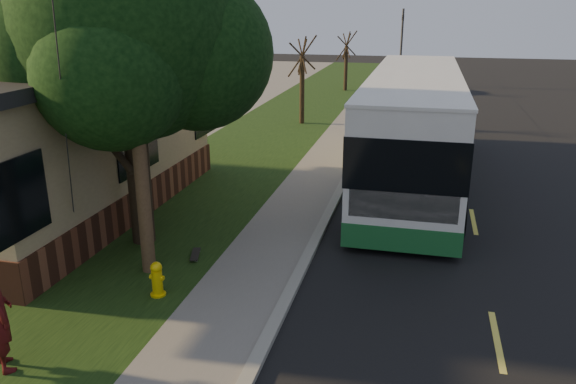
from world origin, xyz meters
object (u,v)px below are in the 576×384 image
object	(u,v)px
leafy_tree	(131,31)
distant_car	(416,80)
transit_bus	(413,124)
bare_tree_far	(346,62)
dumpster	(76,185)
traffic_signal	(401,42)
skateboard_main	(195,254)
fire_hydrant	(157,279)
utility_pole	(131,63)
bare_tree_near	(302,81)

from	to	relation	value
leafy_tree	distant_car	bearing A→B (deg)	77.99
leafy_tree	transit_bus	xyz separation A→B (m)	(6.29, 7.05, -3.23)
bare_tree_far	dumpster	size ratio (longest dim) A/B	1.96
traffic_signal	skateboard_main	distance (m)	32.37
fire_hydrant	transit_bus	distance (m)	10.89
transit_bus	distant_car	world-z (taller)	transit_bus
utility_pole	bare_tree_far	bearing A→B (deg)	89.40
traffic_signal	distant_car	distance (m)	4.25
bare_tree_far	distant_car	bearing A→B (deg)	8.06
traffic_signal	skateboard_main	xyz separation A→B (m)	(-3.08, -32.08, -3.04)
transit_bus	fire_hydrant	bearing A→B (deg)	-115.94
bare_tree_near	skateboard_main	bearing A→B (deg)	-86.73
leafy_tree	bare_tree_near	world-z (taller)	leafy_tree
transit_bus	dumpster	world-z (taller)	transit_bus
bare_tree_near	transit_bus	xyz separation A→B (m)	(5.62, -8.30, -0.22)
bare_tree_near	distant_car	size ratio (longest dim) A/B	0.85
transit_bus	bare_tree_near	bearing A→B (deg)	124.08
leafy_tree	bare_tree_far	distance (m)	27.56
bare_tree_far	skateboard_main	bearing A→B (deg)	-89.14
utility_pole	dumpster	world-z (taller)	utility_pole
distant_car	leafy_tree	bearing A→B (deg)	-103.90
fire_hydrant	skateboard_main	size ratio (longest dim) A/B	0.99
bare_tree_far	transit_bus	xyz separation A→B (m)	(5.12, -20.30, -0.07)
leafy_tree	skateboard_main	xyz separation A→B (m)	(1.59, -0.73, -5.05)
traffic_signal	dumpster	size ratio (longest dim) A/B	2.68
traffic_signal	transit_bus	xyz separation A→B (m)	(1.62, -24.30, -1.23)
distant_car	utility_pole	bearing A→B (deg)	-101.63
transit_bus	dumpster	size ratio (longest dim) A/B	6.54
bare_tree_far	skateboard_main	size ratio (longest dim) A/B	5.37
utility_pole	leafy_tree	size ratio (longest dim) A/B	1.16
utility_pole	skateboard_main	size ratio (longest dim) A/B	12.09
bare_tree_near	skateboard_main	world-z (taller)	bare_tree_near
leafy_tree	transit_bus	bearing A→B (deg)	48.27
bare_tree_far	traffic_signal	size ratio (longest dim) A/B	0.73
bare_tree_far	distant_car	xyz separation A→B (m)	(4.79, 0.68, -1.14)
skateboard_main	dumpster	bearing A→B (deg)	153.59
utility_pole	skateboard_main	distance (m)	4.66
bare_tree_near	distant_car	xyz separation A→B (m)	(5.29, 12.68, -1.29)
fire_hydrant	bare_tree_far	distance (m)	30.04
traffic_signal	distant_car	world-z (taller)	traffic_signal
leafy_tree	traffic_signal	xyz separation A→B (m)	(4.67, 31.35, -2.00)
fire_hydrant	distant_car	xyz separation A→B (m)	(4.39, 30.68, 0.43)
utility_pole	dumpster	xyz separation A→B (m)	(-3.89, 3.22, -3.85)
bare_tree_near	traffic_signal	size ratio (longest dim) A/B	0.78
distant_car	transit_bus	bearing A→B (deg)	-91.00
skateboard_main	distant_car	world-z (taller)	distant_car
skateboard_main	distant_car	size ratio (longest dim) A/B	0.15
leafy_tree	dumpster	world-z (taller)	leafy_tree
bare_tree_near	transit_bus	world-z (taller)	bare_tree_near
distant_car	dumpster	bearing A→B (deg)	-110.65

